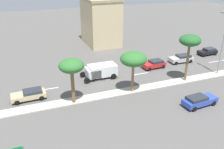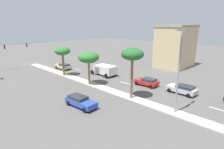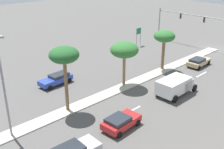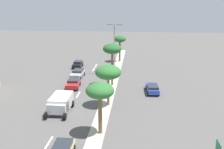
{
  "view_description": "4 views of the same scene",
  "coord_description": "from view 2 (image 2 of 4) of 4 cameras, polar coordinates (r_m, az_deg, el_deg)",
  "views": [
    {
      "loc": [
        27.35,
        9.74,
        15.82
      ],
      "look_at": [
        0.72,
        20.22,
        3.27
      ],
      "focal_mm": 38.87,
      "sensor_mm": 36.0,
      "label": 1
    },
    {
      "loc": [
        19.68,
        47.89,
        10.32
      ],
      "look_at": [
        -1.38,
        27.17,
        2.24
      ],
      "focal_mm": 29.78,
      "sensor_mm": 36.0,
      "label": 2
    },
    {
      "loc": [
        -22.22,
        47.19,
        15.2
      ],
      "look_at": [
        -0.92,
        26.78,
        2.91
      ],
      "focal_mm": 44.2,
      "sensor_mm": 36.0,
      "label": 3
    },
    {
      "loc": [
        4.34,
        -12.97,
        15.0
      ],
      "look_at": [
        0.6,
        26.81,
        3.59
      ],
      "focal_mm": 44.92,
      "sensor_mm": 36.0,
      "label": 4
    }
  ],
  "objects": [
    {
      "name": "lane_stripe_near",
      "position": [
        33.49,
        4.42,
        -2.7
      ],
      "size": [
        0.2,
        2.8,
        0.01
      ],
      "primitive_type": "cube",
      "color": "silver",
      "rests_on": "ground"
    },
    {
      "name": "median_curb",
      "position": [
        27.37,
        5.03,
        -6.79
      ],
      "size": [
        1.8,
        63.75,
        0.12
      ],
      "primitive_type": "cube",
      "color": "#B7B2A3",
      "rests_on": "ground"
    },
    {
      "name": "street_lamp_far",
      "position": [
        22.15,
        19.94,
        2.66
      ],
      "size": [
        2.9,
        0.24,
        9.74
      ],
      "color": "gray",
      "rests_on": "median_curb"
    },
    {
      "name": "commercial_building",
      "position": [
        48.29,
        18.9,
        8.24
      ],
      "size": [
        9.89,
        6.91,
        10.11
      ],
      "color": "#C6B284",
      "rests_on": "ground"
    },
    {
      "name": "palm_tree_left",
      "position": [
        31.67,
        -7.19,
        5.17
      ],
      "size": [
        3.57,
        3.57,
        5.74
      ],
      "color": "olive",
      "rests_on": "median_curb"
    },
    {
      "name": "lane_stripe_right",
      "position": [
        37.76,
        -3.06,
        -0.59
      ],
      "size": [
        0.2,
        2.8,
        0.01
      ],
      "primitive_type": "cube",
      "color": "silver",
      "rests_on": "ground"
    },
    {
      "name": "lane_stripe_leading",
      "position": [
        51.29,
        -16.04,
        3.09
      ],
      "size": [
        0.2,
        2.8,
        0.01
      ],
      "primitive_type": "cube",
      "color": "silver",
      "rests_on": "ground"
    },
    {
      "name": "lane_stripe_inboard",
      "position": [
        44.14,
        -10.46,
        1.52
      ],
      "size": [
        0.2,
        2.8,
        0.01
      ],
      "primitive_type": "cube",
      "color": "silver",
      "rests_on": "ground"
    },
    {
      "name": "ground_plane",
      "position": [
        32.06,
        -4.78,
        -3.55
      ],
      "size": [
        160.0,
        160.0,
        0.0
      ],
      "primitive_type": "plane",
      "color": "#565451"
    },
    {
      "name": "sedan_tan_right",
      "position": [
        45.07,
        -14.73,
        2.48
      ],
      "size": [
        2.09,
        4.39,
        1.29
      ],
      "color": "tan",
      "rests_on": "ground"
    },
    {
      "name": "sedan_red_center",
      "position": [
        32.57,
        10.66,
        -2.11
      ],
      "size": [
        2.28,
        4.11,
        1.33
      ],
      "color": "red",
      "rests_on": "ground"
    },
    {
      "name": "palm_tree_near",
      "position": [
        25.25,
        6.28,
        5.89
      ],
      "size": [
        3.09,
        3.09,
        7.12
      ],
      "color": "brown",
      "rests_on": "median_curb"
    },
    {
      "name": "palm_tree_right",
      "position": [
        38.42,
        -14.97,
        6.77
      ],
      "size": [
        3.08,
        3.08,
        5.84
      ],
      "color": "brown",
      "rests_on": "median_curb"
    },
    {
      "name": "box_truck",
      "position": [
        38.3,
        -2.38,
        1.51
      ],
      "size": [
        2.69,
        5.47,
        2.12
      ],
      "color": "silver",
      "rests_on": "ground"
    },
    {
      "name": "sedan_silver_leading",
      "position": [
        30.3,
        20.8,
        -4.16
      ],
      "size": [
        2.2,
        4.44,
        1.38
      ],
      "color": "#B2B2B7",
      "rests_on": "ground"
    },
    {
      "name": "lane_stripe_left",
      "position": [
        27.01,
        30.5,
        -9.41
      ],
      "size": [
        0.2,
        2.8,
        0.01
      ],
      "primitive_type": "cube",
      "color": "silver",
      "rests_on": "ground"
    },
    {
      "name": "sedan_blue_inboard",
      "position": [
        24.4,
        -9.69,
        -8.07
      ],
      "size": [
        2.12,
        4.62,
        1.35
      ],
      "color": "#2D47AD",
      "rests_on": "ground"
    }
  ]
}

